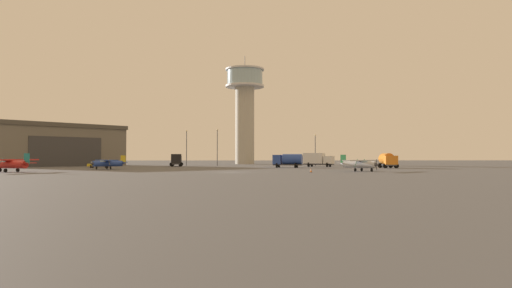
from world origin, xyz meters
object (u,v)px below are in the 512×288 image
(airplane_red, at_px, (11,163))
(truck_fuel_tanker_blue, at_px, (288,160))
(truck_fuel_tanker_orange, at_px, (388,160))
(truck_box_black, at_px, (176,160))
(light_post_east, at_px, (315,147))
(truck_box_white, at_px, (318,159))
(light_post_west, at_px, (187,145))
(airplane_blue, at_px, (108,163))
(control_tower, at_px, (245,103))
(light_post_centre, at_px, (217,144))
(traffic_cone_near_left, at_px, (311,170))
(airplane_silver, at_px, (359,164))
(car_yellow, at_px, (99,164))

(airplane_red, height_order, truck_fuel_tanker_blue, truck_fuel_tanker_blue)
(airplane_red, distance_m, truck_fuel_tanker_orange, 68.56)
(truck_box_black, bearing_deg, truck_fuel_tanker_orange, -115.20)
(light_post_east, bearing_deg, truck_fuel_tanker_blue, -115.03)
(airplane_red, bearing_deg, light_post_east, -115.71)
(truck_box_white, distance_m, light_post_west, 34.25)
(truck_box_black, bearing_deg, airplane_blue, 152.35)
(control_tower, relative_size, light_post_centre, 3.58)
(airplane_blue, xyz_separation_m, airplane_red, (-10.21, -15.16, 0.13))
(truck_box_white, xyz_separation_m, truck_fuel_tanker_orange, (12.38, -11.45, -0.06))
(truck_fuel_tanker_blue, relative_size, light_post_centre, 0.68)
(light_post_west, bearing_deg, truck_box_white, -22.77)
(truck_fuel_tanker_orange, relative_size, traffic_cone_near_left, 9.03)
(airplane_red, relative_size, light_post_east, 1.15)
(light_post_east, height_order, traffic_cone_near_left, light_post_east)
(control_tower, height_order, light_post_west, control_tower)
(truck_box_black, height_order, light_post_east, light_post_east)
(airplane_blue, xyz_separation_m, truck_box_white, (42.54, 17.72, 0.54))
(control_tower, distance_m, airplane_blue, 64.17)
(control_tower, relative_size, truck_fuel_tanker_blue, 5.25)
(airplane_silver, distance_m, car_yellow, 53.92)
(airplane_red, bearing_deg, light_post_west, -90.34)
(airplane_silver, bearing_deg, light_post_east, 134.82)
(truck_box_white, bearing_deg, airplane_silver, -58.04)
(airplane_red, height_order, truck_box_white, truck_box_white)
(airplane_blue, xyz_separation_m, truck_fuel_tanker_blue, (34.73, 9.76, 0.44))
(light_post_west, xyz_separation_m, light_post_east, (33.10, -0.77, -0.56))
(airplane_blue, relative_size, light_post_centre, 0.83)
(truck_box_black, relative_size, truck_fuel_tanker_blue, 0.91)
(airplane_blue, distance_m, light_post_east, 53.65)
(truck_fuel_tanker_blue, distance_m, light_post_centre, 26.42)
(airplane_silver, height_order, truck_box_black, truck_box_black)
(truck_box_white, height_order, light_post_west, light_post_west)
(traffic_cone_near_left, bearing_deg, light_post_east, 78.96)
(airplane_silver, bearing_deg, light_post_west, 171.79)
(airplane_red, xyz_separation_m, truck_box_white, (52.75, 32.88, 0.41))
(airplane_silver, bearing_deg, truck_box_white, 137.45)
(truck_box_white, xyz_separation_m, traffic_cone_near_left, (-7.69, -35.74, -1.43))
(airplane_blue, distance_m, truck_fuel_tanker_orange, 55.28)
(truck_box_black, xyz_separation_m, light_post_west, (1.53, 7.91, 3.78))
(truck_fuel_tanker_blue, relative_size, light_post_east, 0.80)
(airplane_silver, relative_size, car_yellow, 1.61)
(control_tower, distance_m, car_yellow, 57.96)
(airplane_silver, height_order, light_post_east, light_post_east)
(truck_fuel_tanker_blue, xyz_separation_m, traffic_cone_near_left, (0.12, -27.78, -1.33))
(airplane_red, relative_size, light_post_west, 1.02)
(airplane_blue, bearing_deg, truck_fuel_tanker_orange, 151.34)
(control_tower, bearing_deg, airplane_silver, -76.47)
(truck_box_black, bearing_deg, airplane_silver, -142.42)
(airplane_blue, bearing_deg, control_tower, -150.79)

